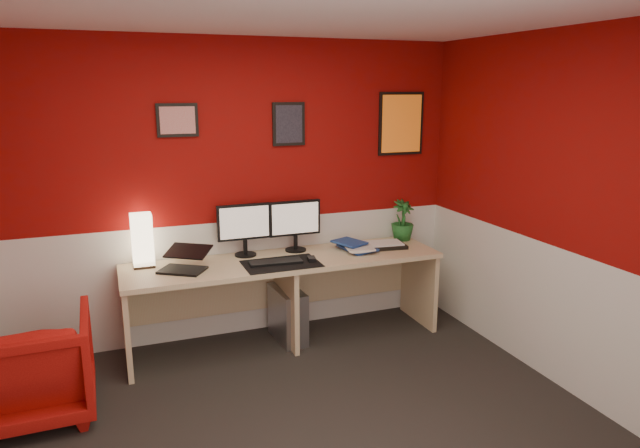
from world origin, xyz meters
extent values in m
cube|color=black|center=(0.00, 0.00, 0.00)|extent=(4.00, 3.50, 0.01)
cube|color=white|center=(0.00, 0.00, 2.50)|extent=(4.00, 3.50, 0.01)
cube|color=#850906|center=(0.00, 1.75, 1.25)|extent=(4.00, 0.01, 2.50)
cube|color=#850906|center=(0.00, -1.75, 1.25)|extent=(4.00, 0.01, 2.50)
cube|color=#850906|center=(2.00, 0.00, 1.25)|extent=(0.01, 3.50, 2.50)
cube|color=silver|center=(0.00, 1.75, 0.50)|extent=(4.00, 0.01, 1.00)
cube|color=silver|center=(2.00, 0.00, 0.50)|extent=(0.01, 3.50, 1.00)
cube|color=#CFB085|center=(0.37, 1.41, 0.36)|extent=(2.60, 0.65, 0.73)
cube|color=#FFE5B2|center=(-0.73, 1.61, 0.93)|extent=(0.16, 0.16, 0.40)
cube|color=black|center=(-0.46, 1.37, 0.84)|extent=(0.40, 0.37, 0.22)
cube|color=black|center=(0.09, 1.62, 1.02)|extent=(0.45, 0.06, 0.58)
cube|color=black|center=(0.53, 1.61, 1.02)|extent=(0.45, 0.06, 0.58)
cube|color=black|center=(0.30, 1.28, 0.73)|extent=(0.60, 0.38, 0.01)
cube|color=black|center=(0.26, 1.31, 0.74)|extent=(0.43, 0.17, 0.02)
cube|color=black|center=(0.55, 1.27, 0.75)|extent=(0.08, 0.11, 0.03)
imported|color=navy|center=(0.91, 1.42, 0.75)|extent=(0.28, 0.35, 0.03)
imported|color=silver|center=(0.91, 1.42, 0.77)|extent=(0.28, 0.35, 0.02)
imported|color=navy|center=(0.87, 1.43, 0.79)|extent=(0.29, 0.33, 0.03)
cube|color=black|center=(1.30, 1.44, 0.74)|extent=(0.38, 0.29, 0.03)
imported|color=#19591E|center=(1.56, 1.60, 0.92)|extent=(0.25, 0.25, 0.37)
cube|color=#99999E|center=(0.40, 1.44, 0.23)|extent=(0.23, 0.46, 0.45)
imported|color=#B51611|center=(-1.50, 0.92, 0.34)|extent=(0.75, 0.77, 0.69)
cube|color=red|center=(-0.39, 1.74, 1.85)|extent=(0.32, 0.02, 0.26)
cube|color=black|center=(0.52, 1.74, 1.80)|extent=(0.28, 0.02, 0.36)
cube|color=orange|center=(1.58, 1.74, 1.78)|extent=(0.44, 0.02, 0.56)
camera|label=1|loc=(-0.95, -2.88, 2.10)|focal=32.02mm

